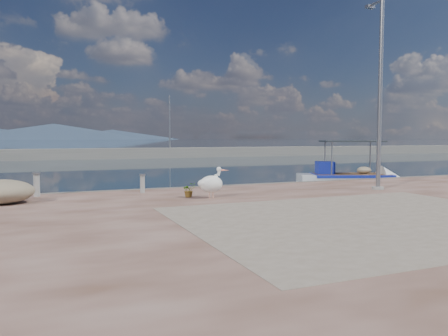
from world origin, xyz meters
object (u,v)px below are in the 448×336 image
lamp_post (380,101)px  pelican (212,183)px  boat_right (350,180)px  bollard_near (142,183)px

lamp_post → pelican: bearing=178.2°
boat_right → lamp_post: (-3.22, -5.58, 3.59)m
lamp_post → bollard_near: lamp_post is taller
lamp_post → bollard_near: bearing=164.1°
boat_right → bollard_near: boat_right is taller
pelican → lamp_post: 7.16m
boat_right → lamp_post: size_ratio=0.83×
bollard_near → pelican: bearing=-50.8°
boat_right → pelican: size_ratio=5.74×
pelican → bollard_near: pelican is taller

